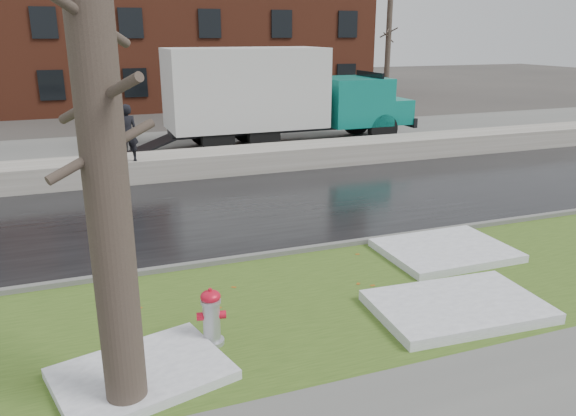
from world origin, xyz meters
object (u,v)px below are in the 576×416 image
object	(u,v)px
tree	(103,156)
worker	(127,133)
fire_hydrant	(211,314)
box_truck	(276,95)

from	to	relation	value
tree	worker	size ratio (longest dim) A/B	3.63
worker	tree	bearing A→B (deg)	79.38
fire_hydrant	tree	distance (m)	3.19
fire_hydrant	worker	size ratio (longest dim) A/B	0.52
fire_hydrant	worker	xyz separation A→B (m)	(-0.20, 10.05, 1.10)
fire_hydrant	worker	bearing A→B (deg)	101.05
box_truck	worker	xyz separation A→B (m)	(-6.27, -4.35, -0.47)
fire_hydrant	box_truck	world-z (taller)	box_truck
tree	box_truck	bearing A→B (deg)	64.39
box_truck	worker	size ratio (longest dim) A/B	6.82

